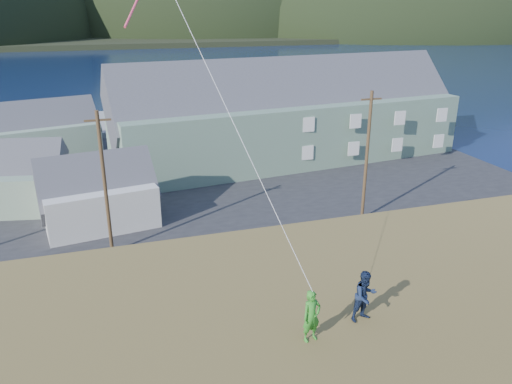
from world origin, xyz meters
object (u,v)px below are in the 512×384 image
(lodge, at_px, (289,114))
(shed_palegreen_far, at_px, (46,130))
(kite_flyer_green, at_px, (312,316))
(kite_flyer_navy, at_px, (365,296))
(wharf, at_px, (74,126))
(shed_white, at_px, (98,193))
(shed_palegreen_near, at_px, (4,179))

(lodge, bearing_deg, shed_palegreen_far, 152.49)
(kite_flyer_green, relative_size, kite_flyer_navy, 0.96)
(lodge, xyz_separation_m, shed_palegreen_far, (-24.83, 9.62, -2.16))
(wharf, xyz_separation_m, shed_palegreen_far, (-2.24, -11.78, 2.35))
(kite_flyer_navy, bearing_deg, shed_white, 95.97)
(kite_flyer_green, bearing_deg, shed_palegreen_far, 90.75)
(wharf, relative_size, shed_white, 2.87)
(kite_flyer_green, bearing_deg, lodge, 57.91)
(lodge, height_order, shed_white, lodge)
(wharf, distance_m, kite_flyer_navy, 60.64)
(wharf, relative_size, shed_palegreen_far, 2.16)
(wharf, xyz_separation_m, lodge, (22.59, -21.40, 4.51))
(lodge, bearing_deg, wharf, 130.22)
(kite_flyer_green, distance_m, kite_flyer_navy, 1.84)
(wharf, distance_m, lodge, 31.44)
(shed_white, height_order, kite_flyer_navy, kite_flyer_navy)
(shed_palegreen_near, bearing_deg, kite_flyer_navy, -53.78)
(shed_palegreen_near, distance_m, shed_palegreen_far, 16.05)
(shed_white, bearing_deg, kite_flyer_green, -87.07)
(wharf, height_order, shed_palegreen_near, shed_palegreen_near)
(shed_palegreen_far, bearing_deg, kite_flyer_green, -91.12)
(shed_palegreen_near, xyz_separation_m, kite_flyer_navy, (14.57, -31.57, 5.41))
(shed_white, bearing_deg, kite_flyer_navy, -83.15)
(wharf, bearing_deg, shed_palegreen_near, -98.66)
(kite_flyer_green, bearing_deg, shed_palegreen_near, 99.83)
(shed_palegreen_far, relative_size, kite_flyer_navy, 7.87)
(shed_white, distance_m, kite_flyer_navy, 27.50)
(shed_palegreen_near, distance_m, kite_flyer_navy, 35.19)
(shed_white, bearing_deg, shed_palegreen_far, 94.34)
(kite_flyer_green, bearing_deg, kite_flyer_navy, 0.58)
(shed_white, height_order, kite_flyer_green, kite_flyer_green)
(shed_palegreen_near, xyz_separation_m, kite_flyer_green, (12.77, -31.97, 5.38))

